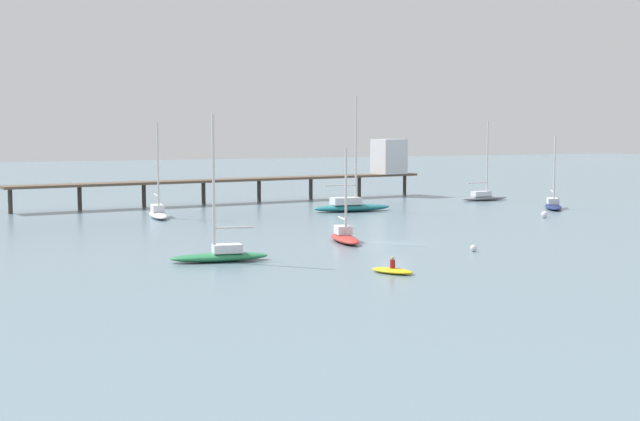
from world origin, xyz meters
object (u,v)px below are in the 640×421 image
(pier, at_px, (320,167))
(dinghy_yellow, at_px, (392,270))
(sailboat_green, at_px, (220,253))
(sailboat_navy, at_px, (553,204))
(sailboat_gray, at_px, (484,195))
(sailboat_teal, at_px, (351,205))
(sailboat_white, at_px, (158,212))
(mooring_buoy_outer, at_px, (474,248))
(mooring_buoy_inner, at_px, (544,215))
(sailboat_red, at_px, (345,236))

(pier, height_order, dinghy_yellow, pier)
(sailboat_green, relative_size, sailboat_navy, 1.23)
(sailboat_gray, distance_m, sailboat_teal, 24.05)
(sailboat_teal, distance_m, sailboat_white, 22.29)
(sailboat_white, height_order, dinghy_yellow, sailboat_white)
(pier, xyz_separation_m, dinghy_yellow, (-20.19, -59.10, -4.11))
(sailboat_gray, height_order, sailboat_white, sailboat_gray)
(sailboat_green, xyz_separation_m, sailboat_white, (3.05, 32.84, 0.06))
(sailboat_green, height_order, sailboat_teal, sailboat_teal)
(sailboat_navy, bearing_deg, sailboat_gray, 92.69)
(mooring_buoy_outer, bearing_deg, sailboat_gray, 55.38)
(sailboat_white, relative_size, dinghy_yellow, 3.00)
(sailboat_green, distance_m, sailboat_white, 32.98)
(sailboat_navy, bearing_deg, mooring_buoy_outer, -136.61)
(pier, xyz_separation_m, mooring_buoy_inner, (11.98, -33.25, -3.95))
(sailboat_teal, height_order, mooring_buoy_outer, sailboat_teal)
(sailboat_green, relative_size, sailboat_gray, 1.01)
(sailboat_red, distance_m, sailboat_white, 28.26)
(sailboat_teal, bearing_deg, mooring_buoy_inner, -43.68)
(sailboat_green, height_order, mooring_buoy_outer, sailboat_green)
(sailboat_teal, bearing_deg, sailboat_gray, 17.10)
(sailboat_navy, bearing_deg, sailboat_white, 169.88)
(sailboat_teal, xyz_separation_m, mooring_buoy_outer, (-5.54, -34.24, -0.49))
(pier, distance_m, dinghy_yellow, 62.59)
(sailboat_navy, bearing_deg, pier, 128.55)
(pier, relative_size, sailboat_navy, 6.57)
(sailboat_red, relative_size, mooring_buoy_outer, 15.06)
(sailboat_teal, relative_size, mooring_buoy_outer, 24.92)
(sailboat_teal, bearing_deg, mooring_buoy_outer, -99.18)
(sailboat_gray, height_order, mooring_buoy_inner, sailboat_gray)
(pier, relative_size, mooring_buoy_inner, 78.67)
(dinghy_yellow, relative_size, mooring_buoy_outer, 6.44)
(sailboat_red, distance_m, mooring_buoy_outer, 11.53)
(mooring_buoy_outer, bearing_deg, pier, 79.79)
(sailboat_gray, height_order, sailboat_red, sailboat_gray)
(sailboat_navy, height_order, mooring_buoy_inner, sailboat_navy)
(mooring_buoy_inner, bearing_deg, sailboat_teal, 136.32)
(pier, distance_m, sailboat_teal, 18.85)
(pier, distance_m, mooring_buoy_outer, 53.34)
(pier, bearing_deg, sailboat_teal, -102.12)
(sailboat_gray, bearing_deg, dinghy_yellow, -129.26)
(sailboat_gray, distance_m, sailboat_white, 45.56)
(sailboat_navy, relative_size, mooring_buoy_outer, 16.35)
(pier, height_order, sailboat_navy, sailboat_navy)
(sailboat_green, distance_m, mooring_buoy_outer, 19.97)
(pier, xyz_separation_m, sailboat_gray, (19.10, -11.03, -3.64))
(sailboat_navy, distance_m, mooring_buoy_inner, 11.50)
(sailboat_gray, distance_m, sailboat_red, 47.74)
(mooring_buoy_outer, bearing_deg, mooring_buoy_inner, 41.74)
(pier, bearing_deg, sailboat_navy, -51.45)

